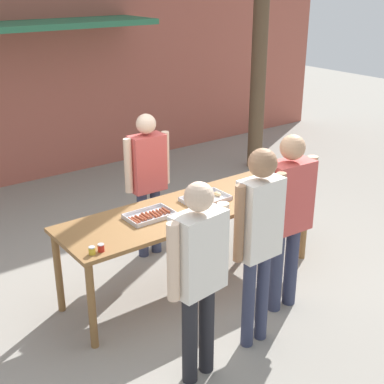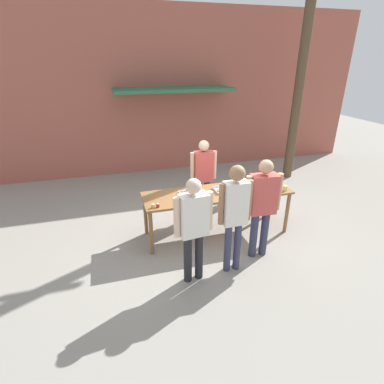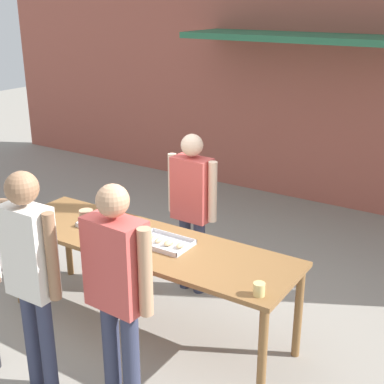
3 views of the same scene
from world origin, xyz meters
TOP-DOWN VIEW (x-y plane):
  - ground_plane at (0.00, 0.00)m, footprint 24.00×24.00m
  - building_facade_back at (0.00, 3.98)m, footprint 12.00×1.11m
  - serving_table at (0.00, 0.00)m, footprint 2.79×0.82m
  - food_tray_sausages at (-0.49, 0.03)m, footprint 0.46×0.29m
  - food_tray_buns at (0.19, 0.03)m, footprint 0.47×0.31m
  - condiment_jar_mustard at (-1.27, -0.30)m, footprint 0.06×0.06m
  - condiment_jar_ketchup at (-1.18, -0.30)m, footprint 0.06×0.06m
  - beer_cup at (1.25, -0.29)m, footprint 0.09×0.09m
  - person_server_behind_table at (-0.02, 0.80)m, footprint 0.56×0.22m
  - person_customer_with_cup at (0.44, -0.88)m, footprint 0.63×0.26m
  - person_customer_waiting_in_line at (-0.15, -1.12)m, footprint 0.54×0.23m

SIDE VIEW (x-z plane):
  - ground_plane at x=0.00m, z-range 0.00..0.00m
  - serving_table at x=0.00m, z-range 0.35..1.24m
  - food_tray_sausages at x=-0.49m, z-range 0.88..0.92m
  - food_tray_buns at x=0.19m, z-range 0.88..0.93m
  - condiment_jar_mustard at x=-1.27m, z-range 0.88..0.95m
  - condiment_jar_ketchup at x=-1.18m, z-range 0.88..0.95m
  - beer_cup at x=1.25m, z-range 0.89..0.98m
  - person_server_behind_table at x=-0.02m, z-range 0.17..1.84m
  - person_customer_with_cup at x=0.44m, z-range 0.17..1.92m
  - person_customer_waiting_in_line at x=-0.15m, z-range 0.20..2.00m
  - building_facade_back at x=0.00m, z-range 0.01..4.51m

